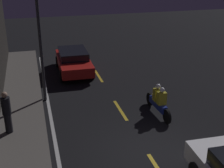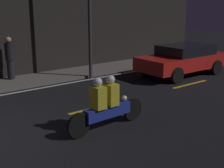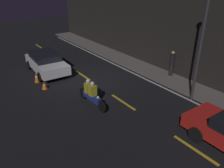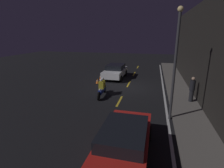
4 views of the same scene
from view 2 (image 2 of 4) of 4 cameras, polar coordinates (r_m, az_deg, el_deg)
name	(u,v)px [view 2 (image 2 of 4)]	position (r m, az deg, el deg)	size (l,w,h in m)	color
lane_dash_d	(97,107)	(9.58, -2.76, -4.27)	(2.00, 0.14, 0.01)	gold
lane_dash_e	(190,84)	(12.61, 14.10, -0.02)	(2.00, 0.14, 0.01)	gold
taxi_red	(183,59)	(14.04, 12.85, 4.53)	(4.22, 1.96, 1.32)	red
motorcycle	(106,105)	(7.78, -1.17, -3.84)	(2.39, 0.39, 1.38)	black
pedestrian	(10,58)	(13.09, -18.19, 4.56)	(0.34, 0.34, 1.70)	black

